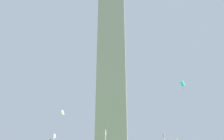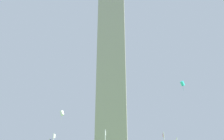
{
  "view_description": "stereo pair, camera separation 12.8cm",
  "coord_description": "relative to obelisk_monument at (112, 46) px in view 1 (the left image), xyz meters",
  "views": [
    {
      "loc": [
        -49.57,
        -3.81,
        2.79
      ],
      "look_at": [
        0.0,
        0.0,
        22.77
      ],
      "focal_mm": 36.81,
      "sensor_mm": 36.0,
      "label": 1
    },
    {
      "loc": [
        -49.56,
        -3.94,
        2.79
      ],
      "look_at": [
        0.0,
        0.0,
        22.77
      ],
      "focal_mm": 36.81,
      "sensor_mm": 36.0,
      "label": 2
    }
  ],
  "objects": [
    {
      "name": "obelisk_monument",
      "position": [
        0.0,
        0.0,
        0.0
      ],
      "size": [
        6.41,
        6.41,
        58.26
      ],
      "color": "gray",
      "rests_on": "ground"
    },
    {
      "name": "kite_white_box",
      "position": [
        -6.22,
        9.21,
        -17.56
      ],
      "size": [
        0.85,
        0.95,
        1.87
      ],
      "color": "white"
    },
    {
      "name": "kite_cyan_box",
      "position": [
        -5.03,
        -14.57,
        -11.74
      ],
      "size": [
        1.06,
        1.05,
        1.99
      ],
      "color": "#33C6D1"
    }
  ]
}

